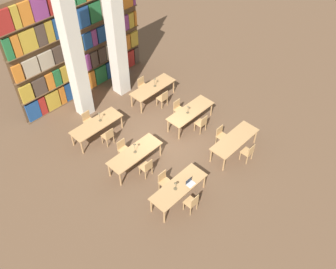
% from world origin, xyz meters
% --- Properties ---
extents(ground_plane, '(40.00, 40.00, 0.00)m').
position_xyz_m(ground_plane, '(0.00, 0.00, 0.00)').
color(ground_plane, brown).
extents(bookshelf_bank, '(6.92, 0.35, 5.50)m').
position_xyz_m(bookshelf_bank, '(-0.00, 5.37, 2.68)').
color(bookshelf_bank, brown).
rests_on(bookshelf_bank, ground_plane).
extents(pillar_left, '(0.63, 0.63, 6.00)m').
position_xyz_m(pillar_left, '(-1.13, 4.09, 3.00)').
color(pillar_left, beige).
rests_on(pillar_left, ground_plane).
extents(pillar_center, '(0.63, 0.63, 6.00)m').
position_xyz_m(pillar_center, '(1.13, 4.09, 3.00)').
color(pillar_center, beige).
rests_on(pillar_center, ground_plane).
extents(reading_table_0, '(2.33, 0.83, 0.76)m').
position_xyz_m(reading_table_0, '(-1.70, -2.44, 0.68)').
color(reading_table_0, tan).
rests_on(reading_table_0, ground_plane).
extents(chair_0, '(0.42, 0.40, 0.89)m').
position_xyz_m(chair_0, '(-1.74, -3.13, 0.49)').
color(chair_0, tan).
rests_on(chair_0, ground_plane).
extents(chair_1, '(0.42, 0.40, 0.89)m').
position_xyz_m(chair_1, '(-1.74, -1.74, 0.49)').
color(chair_1, tan).
rests_on(chair_1, ground_plane).
extents(desk_lamp_0, '(0.14, 0.14, 0.39)m').
position_xyz_m(desk_lamp_0, '(-1.86, -2.42, 1.02)').
color(desk_lamp_0, brown).
rests_on(desk_lamp_0, reading_table_0).
extents(laptop, '(0.32, 0.22, 0.21)m').
position_xyz_m(laptop, '(-1.32, -2.65, 0.80)').
color(laptop, silver).
rests_on(laptop, reading_table_0).
extents(reading_table_1, '(2.33, 0.83, 0.76)m').
position_xyz_m(reading_table_1, '(1.67, -2.44, 0.68)').
color(reading_table_1, tan).
rests_on(reading_table_1, ground_plane).
extents(chair_2, '(0.42, 0.40, 0.89)m').
position_xyz_m(chair_2, '(1.70, -3.14, 0.49)').
color(chair_2, tan).
rests_on(chair_2, ground_plane).
extents(chair_3, '(0.42, 0.40, 0.89)m').
position_xyz_m(chair_3, '(1.70, -1.75, 0.49)').
color(chair_3, tan).
rests_on(chair_3, ground_plane).
extents(reading_table_2, '(2.33, 0.83, 0.76)m').
position_xyz_m(reading_table_2, '(-1.70, -0.06, 0.68)').
color(reading_table_2, tan).
rests_on(reading_table_2, ground_plane).
extents(chair_4, '(0.42, 0.40, 0.89)m').
position_xyz_m(chair_4, '(-1.73, -0.76, 0.49)').
color(chair_4, tan).
rests_on(chair_4, ground_plane).
extents(chair_5, '(0.42, 0.40, 0.89)m').
position_xyz_m(chair_5, '(-1.73, 0.64, 0.49)').
color(chair_5, tan).
rests_on(chair_5, ground_plane).
extents(desk_lamp_1, '(0.14, 0.14, 0.50)m').
position_xyz_m(desk_lamp_1, '(-1.66, -0.04, 1.10)').
color(desk_lamp_1, brown).
rests_on(desk_lamp_1, reading_table_2).
extents(reading_table_3, '(2.33, 0.83, 0.76)m').
position_xyz_m(reading_table_3, '(1.71, 0.03, 0.68)').
color(reading_table_3, tan).
rests_on(reading_table_3, ground_plane).
extents(chair_6, '(0.42, 0.40, 0.89)m').
position_xyz_m(chair_6, '(1.68, -0.66, 0.49)').
color(chair_6, tan).
rests_on(chair_6, ground_plane).
extents(chair_7, '(0.42, 0.40, 0.89)m').
position_xyz_m(chair_7, '(1.68, 0.73, 0.49)').
color(chair_7, tan).
rests_on(chair_7, ground_plane).
extents(desk_lamp_2, '(0.14, 0.14, 0.42)m').
position_xyz_m(desk_lamp_2, '(1.52, 0.03, 1.04)').
color(desk_lamp_2, brown).
rests_on(desk_lamp_2, reading_table_3).
extents(reading_table_4, '(2.33, 0.83, 0.76)m').
position_xyz_m(reading_table_4, '(-1.72, 2.36, 0.68)').
color(reading_table_4, tan).
rests_on(reading_table_4, ground_plane).
extents(chair_8, '(0.42, 0.40, 0.89)m').
position_xyz_m(chair_8, '(-1.68, 1.66, 0.49)').
color(chair_8, tan).
rests_on(chair_8, ground_plane).
extents(chair_9, '(0.42, 0.40, 0.89)m').
position_xyz_m(chair_9, '(-1.68, 3.05, 0.49)').
color(chair_9, tan).
rests_on(chair_9, ground_plane).
extents(desk_lamp_3, '(0.14, 0.14, 0.48)m').
position_xyz_m(desk_lamp_3, '(-1.48, 2.39, 1.08)').
color(desk_lamp_3, brown).
rests_on(desk_lamp_3, reading_table_4).
extents(reading_table_5, '(2.33, 0.83, 0.76)m').
position_xyz_m(reading_table_5, '(1.74, 2.46, 0.68)').
color(reading_table_5, tan).
rests_on(reading_table_5, ground_plane).
extents(chair_10, '(0.42, 0.40, 0.89)m').
position_xyz_m(chair_10, '(1.71, 1.76, 0.49)').
color(chair_10, tan).
rests_on(chair_10, ground_plane).
extents(chair_11, '(0.42, 0.40, 0.89)m').
position_xyz_m(chair_11, '(1.71, 3.16, 0.49)').
color(chair_11, tan).
rests_on(chair_11, ground_plane).
extents(desk_lamp_4, '(0.14, 0.14, 0.48)m').
position_xyz_m(desk_lamp_4, '(1.85, 2.43, 1.09)').
color(desk_lamp_4, brown).
rests_on(desk_lamp_4, reading_table_5).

